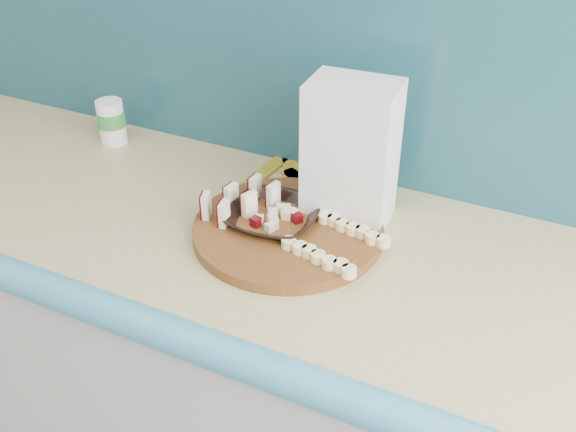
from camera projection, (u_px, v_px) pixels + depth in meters
The scene contains 10 objects.
kitchen_counter at pixel (231, 384), 1.48m from camera, with size 2.20×0.63×0.91m.
backsplash at pixel (285, 50), 1.32m from camera, with size 2.20×0.02×0.50m, color teal.
cutting_board at pixel (288, 230), 1.19m from camera, with size 0.35×0.35×0.02m, color #4C2C10.
apple_wedges at pixel (240, 200), 1.21m from camera, with size 0.12×0.14×0.05m.
apple_chunks at pixel (278, 217), 1.19m from camera, with size 0.05×0.06×0.02m.
banana_slices at pixel (337, 242), 1.13m from camera, with size 0.17×0.16×0.02m.
brown_bowl at pixel (273, 218), 1.21m from camera, with size 0.17×0.17×0.04m, color black.
flour_bag at pixel (351, 153), 1.18m from camera, with size 0.16×0.11×0.27m, color silver.
canister at pixel (112, 121), 1.49m from camera, with size 0.06×0.06×0.10m.
banana_peel at pixel (287, 177), 1.37m from camera, with size 0.20×0.17×0.01m.
Camera 1 is at (0.67, 0.63, 1.60)m, focal length 40.00 mm.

